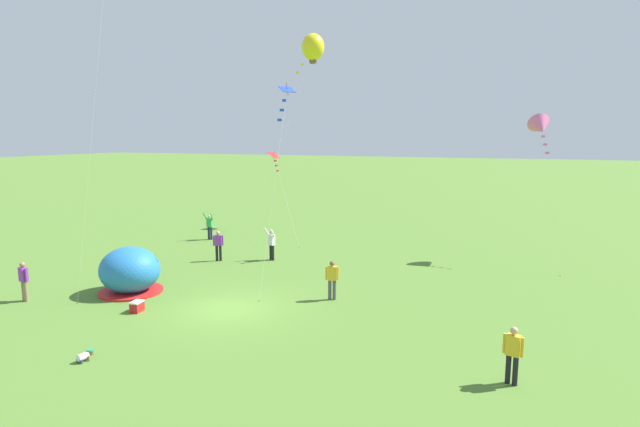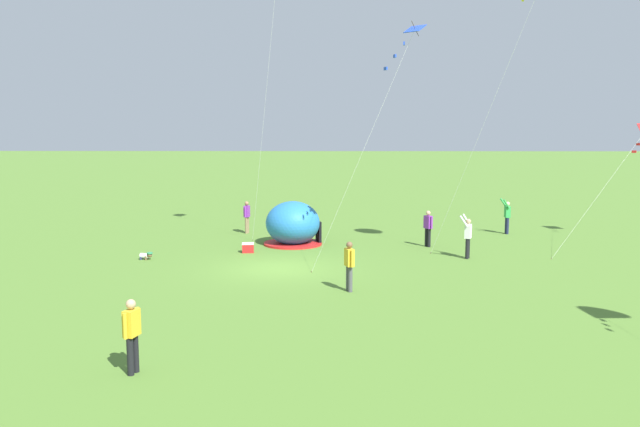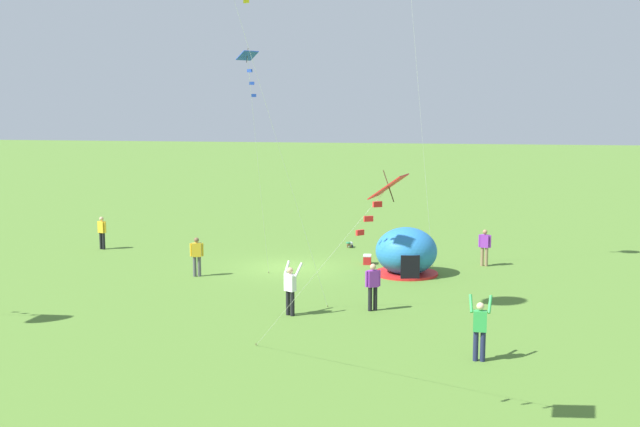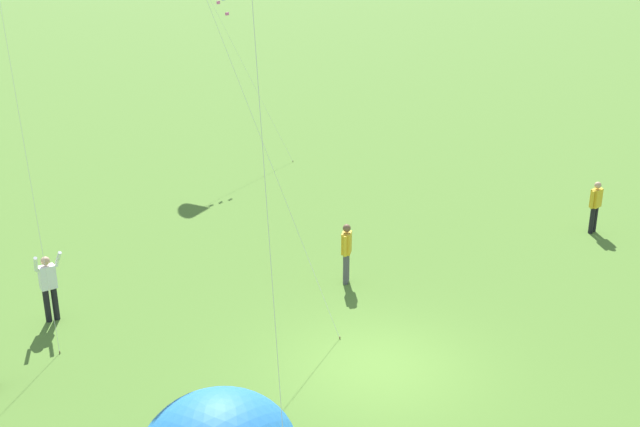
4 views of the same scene
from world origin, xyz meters
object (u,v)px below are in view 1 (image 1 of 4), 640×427
at_px(popup_tent, 130,271).
at_px(person_far_back, 513,352).
at_px(person_near_tent, 218,244).
at_px(person_center_field, 24,279).
at_px(kite_blue, 285,99).
at_px(kite_pink, 541,127).
at_px(person_flying_kite, 210,225).
at_px(kite_yellow, 313,47).
at_px(toddler_crawling, 85,355).
at_px(person_strolling, 332,278).
at_px(cooler_box, 137,306).
at_px(kite_red, 275,159).
at_px(person_arms_raised, 272,243).

relative_size(popup_tent, person_far_back, 1.63).
relative_size(popup_tent, person_near_tent, 1.63).
relative_size(person_center_field, kite_blue, 0.18).
relative_size(person_far_back, kite_pink, 0.21).
relative_size(person_flying_kite, kite_pink, 0.23).
xyz_separation_m(person_far_back, kite_yellow, (-11.54, 12.87, 11.09)).
relative_size(toddler_crawling, person_flying_kite, 0.29).
bearing_deg(person_flying_kite, kite_blue, -35.96).
relative_size(person_strolling, person_flying_kite, 0.91).
relative_size(toddler_crawling, kite_yellow, 0.04).
distance_m(person_strolling, kite_yellow, 14.18).
relative_size(kite_blue, kite_yellow, 0.74).
distance_m(person_center_field, kite_pink, 27.02).
distance_m(person_strolling, kite_blue, 8.71).
relative_size(cooler_box, kite_blue, 0.06).
distance_m(toddler_crawling, kite_blue, 13.84).
relative_size(person_far_back, person_flying_kite, 0.91).
relative_size(person_far_back, person_strolling, 1.00).
relative_size(person_far_back, kite_yellow, 0.13).
xyz_separation_m(person_center_field, kite_blue, (8.95, 7.35, 7.78)).
height_order(person_center_field, kite_red, kite_red).
bearing_deg(kite_pink, cooler_box, -133.61).
relative_size(toddler_crawling, person_far_back, 0.32).
distance_m(kite_red, kite_blue, 14.72).
bearing_deg(cooler_box, person_strolling, 32.77).
bearing_deg(person_center_field, kite_pink, 39.00).
relative_size(cooler_box, person_arms_raised, 0.30).
bearing_deg(kite_pink, kite_yellow, -163.92).
height_order(popup_tent, person_strolling, popup_tent).
bearing_deg(cooler_box, kite_blue, 61.61).
bearing_deg(person_strolling, person_flying_kite, 144.48).
bearing_deg(kite_blue, person_far_back, -34.40).
distance_m(cooler_box, kite_red, 20.03).
xyz_separation_m(toddler_crawling, kite_pink, (13.32, 19.86, 7.34)).
xyz_separation_m(person_center_field, person_flying_kite, (-0.06, 13.88, 0.03)).
relative_size(person_arms_raised, person_center_field, 1.10).
bearing_deg(toddler_crawling, person_flying_kite, 112.39).
bearing_deg(person_far_back, person_strolling, 145.56).
bearing_deg(person_flying_kite, person_far_back, -35.12).
bearing_deg(kite_red, person_far_back, -48.27).
bearing_deg(person_near_tent, kite_blue, -18.73).
relative_size(person_arms_raised, kite_yellow, 0.15).
relative_size(person_strolling, kite_yellow, 0.13).
height_order(person_strolling, person_arms_raised, person_arms_raised).
bearing_deg(popup_tent, person_strolling, 15.58).
height_order(person_far_back, person_strolling, same).
height_order(cooler_box, person_flying_kite, person_flying_kite).
distance_m(person_strolling, kite_pink, 15.46).
height_order(toddler_crawling, kite_red, kite_red).
height_order(person_arms_raised, kite_blue, kite_blue).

